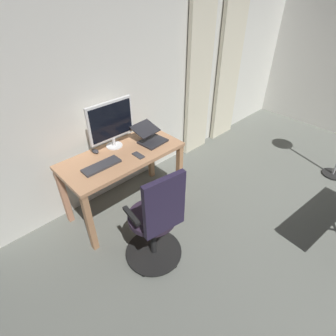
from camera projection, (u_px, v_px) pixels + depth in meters
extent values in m
cube|color=silver|center=(172.00, 74.00, 3.47)|extent=(5.35, 0.10, 2.50)
cube|color=beige|center=(229.00, 67.00, 4.09)|extent=(0.52, 0.06, 2.30)
cube|color=beige|center=(199.00, 77.00, 3.70)|extent=(0.46, 0.06, 2.30)
cube|color=tan|center=(122.00, 155.00, 2.85)|extent=(1.31, 0.61, 0.04)
cube|color=tan|center=(179.00, 171.00, 3.26)|extent=(0.06, 0.06, 0.72)
cube|color=#B17E56|center=(90.00, 223.00, 2.57)|extent=(0.06, 0.06, 0.72)
cube|color=tan|center=(151.00, 154.00, 3.57)|extent=(0.06, 0.06, 0.72)
cube|color=tan|center=(64.00, 197.00, 2.88)|extent=(0.06, 0.06, 0.72)
cylinder|color=black|center=(154.00, 251.00, 2.69)|extent=(0.56, 0.56, 0.02)
sphere|color=black|center=(174.00, 240.00, 2.82)|extent=(0.05, 0.05, 0.05)
sphere|color=black|center=(148.00, 233.00, 2.90)|extent=(0.05, 0.05, 0.05)
sphere|color=black|center=(129.00, 252.00, 2.70)|extent=(0.05, 0.05, 0.05)
sphere|color=black|center=(144.00, 274.00, 2.50)|extent=(0.05, 0.05, 0.05)
sphere|color=black|center=(175.00, 266.00, 2.58)|extent=(0.05, 0.05, 0.05)
cylinder|color=black|center=(153.00, 236.00, 2.55)|extent=(0.06, 0.06, 0.47)
cylinder|color=#291D2D|center=(152.00, 217.00, 2.40)|extent=(0.50, 0.50, 0.05)
cube|color=#261E38|center=(164.00, 206.00, 2.09)|extent=(0.38, 0.10, 0.54)
cube|color=black|center=(131.00, 216.00, 2.23)|extent=(0.07, 0.24, 0.03)
cube|color=black|center=(170.00, 197.00, 2.41)|extent=(0.07, 0.24, 0.03)
cylinder|color=white|center=(114.00, 146.00, 2.96)|extent=(0.18, 0.18, 0.01)
cylinder|color=white|center=(114.00, 142.00, 2.93)|extent=(0.04, 0.04, 0.09)
cube|color=white|center=(111.00, 121.00, 2.78)|extent=(0.54, 0.03, 0.42)
cube|color=black|center=(112.00, 121.00, 2.77)|extent=(0.49, 0.01, 0.37)
cube|color=#333338|center=(102.00, 166.00, 2.64)|extent=(0.39, 0.13, 0.02)
cube|color=#232328|center=(153.00, 141.00, 3.02)|extent=(0.30, 0.26, 0.02)
cube|color=#232328|center=(145.00, 129.00, 3.01)|extent=(0.30, 0.25, 0.08)
ellipsoid|color=#333338|center=(95.00, 151.00, 2.84)|extent=(0.06, 0.10, 0.04)
cube|color=#333338|center=(138.00, 155.00, 2.80)|extent=(0.07, 0.14, 0.01)
cylinder|color=black|center=(333.00, 174.00, 3.78)|extent=(0.28, 0.28, 0.02)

